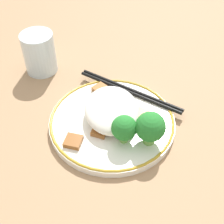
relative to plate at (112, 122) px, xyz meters
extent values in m
plane|color=#9E7A56|center=(0.00, 0.00, -0.01)|extent=(3.00, 3.00, 0.00)
cylinder|color=white|center=(0.00, 0.00, 0.00)|extent=(0.22, 0.22, 0.01)
torus|color=#B28C26|center=(0.00, 0.00, 0.00)|extent=(0.22, 0.22, 0.01)
ellipsoid|color=white|center=(0.01, 0.00, 0.02)|extent=(0.12, 0.09, 0.04)
cylinder|color=#72AD4C|center=(-0.05, -0.01, 0.01)|extent=(0.01, 0.01, 0.02)
sphere|color=#267A2D|center=(-0.05, -0.01, 0.04)|extent=(0.04, 0.04, 0.04)
cylinder|color=#72AD4C|center=(-0.05, -0.06, 0.01)|extent=(0.02, 0.02, 0.02)
sphere|color=#267A2D|center=(-0.05, -0.06, 0.04)|extent=(0.05, 0.05, 0.05)
cube|color=#995B28|center=(0.08, 0.01, 0.01)|extent=(0.04, 0.04, 0.01)
cube|color=brown|center=(-0.05, 0.07, 0.01)|extent=(0.03, 0.03, 0.01)
cube|color=#9E6633|center=(0.00, -0.05, 0.01)|extent=(0.04, 0.04, 0.01)
cube|color=brown|center=(-0.03, 0.02, 0.01)|extent=(0.03, 0.03, 0.01)
cylinder|color=black|center=(0.07, -0.04, 0.01)|extent=(0.14, 0.18, 0.01)
cylinder|color=black|center=(0.07, -0.04, 0.01)|extent=(0.14, 0.18, 0.01)
cylinder|color=silver|center=(0.17, 0.13, 0.03)|extent=(0.07, 0.07, 0.09)
camera|label=1|loc=(-0.37, 0.04, 0.41)|focal=50.00mm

